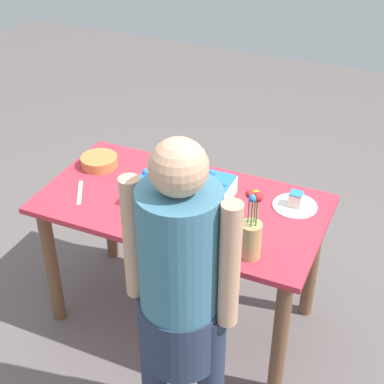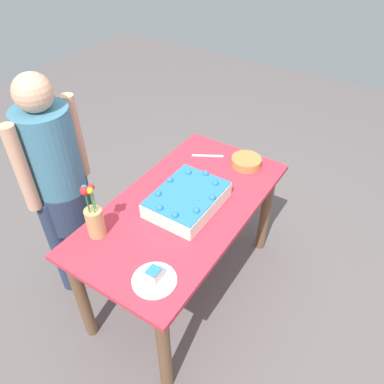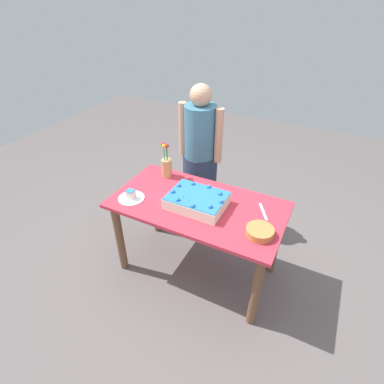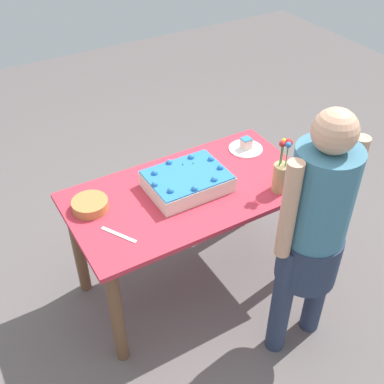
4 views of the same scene
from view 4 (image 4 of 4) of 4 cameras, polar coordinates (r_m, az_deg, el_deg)
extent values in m
plane|color=#645C5B|center=(3.22, -0.19, -10.36)|extent=(8.00, 8.00, 0.00)
cube|color=#D03042|center=(2.71, -0.22, -0.01)|extent=(1.38, 0.73, 0.03)
cylinder|color=brown|center=(3.40, 6.26, 0.90)|extent=(0.07, 0.07, 0.72)
cylinder|color=brown|center=(2.99, -13.34, -6.40)|extent=(0.07, 0.07, 0.72)
cylinder|color=brown|center=(3.07, 12.55, -4.81)|extent=(0.07, 0.07, 0.72)
cylinder|color=brown|center=(2.61, -8.89, -14.28)|extent=(0.07, 0.07, 0.72)
cube|color=white|center=(2.68, -0.59, 1.24)|extent=(0.44, 0.33, 0.09)
cube|color=#2B78C4|center=(2.66, -0.60, 2.08)|extent=(0.43, 0.32, 0.01)
sphere|color=#2B78C4|center=(2.58, -4.44, 0.90)|extent=(0.04, 0.04, 0.04)
sphere|color=#2B78C4|center=(2.53, -2.55, 0.13)|extent=(0.04, 0.04, 0.04)
sphere|color=#2B78C4|center=(2.54, 0.32, 0.38)|extent=(0.04, 0.04, 0.04)
sphere|color=#2B78C4|center=(2.61, 2.66, 1.50)|extent=(0.04, 0.04, 0.04)
sphere|color=#2B78C4|center=(2.70, 3.37, 2.89)|extent=(0.04, 0.04, 0.04)
sphere|color=#2B78C4|center=(2.76, 2.26, 3.91)|extent=(0.04, 0.04, 0.04)
sphere|color=#2B78C4|center=(2.78, -0.10, 4.15)|extent=(0.04, 0.04, 0.04)
sphere|color=#2B78C4|center=(2.74, -2.71, 3.52)|extent=(0.04, 0.04, 0.04)
sphere|color=#2B78C4|center=(2.66, -4.45, 2.25)|extent=(0.04, 0.04, 0.04)
cone|color=#2D8438|center=(2.72, -1.09, 3.29)|extent=(0.02, 0.02, 0.02)
cone|color=#2D8438|center=(2.73, 0.14, 3.42)|extent=(0.02, 0.02, 0.02)
cylinder|color=white|center=(3.05, 6.37, 5.13)|extent=(0.21, 0.21, 0.01)
cube|color=#F2E1CA|center=(3.03, 6.42, 5.71)|extent=(0.06, 0.06, 0.06)
cube|color=#2E81C3|center=(3.01, 6.47, 6.27)|extent=(0.06, 0.06, 0.01)
cube|color=silver|center=(2.45, -8.68, -5.02)|extent=(0.12, 0.19, 0.00)
cylinder|color=tan|center=(2.69, 10.48, 1.69)|extent=(0.09, 0.09, 0.17)
cylinder|color=#2D8438|center=(2.60, 10.49, 4.33)|extent=(0.01, 0.01, 0.14)
sphere|color=red|center=(2.56, 10.66, 5.63)|extent=(0.03, 0.03, 0.03)
cylinder|color=#2D8438|center=(2.60, 11.17, 4.21)|extent=(0.01, 0.01, 0.14)
sphere|color=#2F7BC3|center=(2.56, 11.35, 5.50)|extent=(0.03, 0.03, 0.03)
cylinder|color=#2D8438|center=(2.62, 11.20, 4.48)|extent=(0.01, 0.01, 0.14)
sphere|color=red|center=(2.58, 11.39, 5.77)|extent=(0.04, 0.04, 0.04)
cylinder|color=#2D8438|center=(2.62, 10.67, 4.61)|extent=(0.01, 0.01, 0.14)
sphere|color=yellow|center=(2.58, 10.85, 5.90)|extent=(0.03, 0.03, 0.03)
cylinder|color=#C28143|center=(2.61, -11.99, -1.50)|extent=(0.19, 0.19, 0.05)
cylinder|color=#2B3650|center=(2.78, 14.81, -10.22)|extent=(0.11, 0.11, 0.78)
cylinder|color=#2B3650|center=(2.65, 10.60, -12.54)|extent=(0.11, 0.11, 0.78)
cylinder|color=#2B3650|center=(2.52, 13.61, -7.36)|extent=(0.32, 0.31, 0.28)
cylinder|color=teal|center=(2.27, 15.02, -0.62)|extent=(0.30, 0.30, 0.52)
sphere|color=tan|center=(2.07, 16.59, 6.92)|extent=(0.20, 0.20, 0.20)
cylinder|color=tan|center=(2.38, 18.32, 0.83)|extent=(0.08, 0.08, 0.52)
cylinder|color=tan|center=(2.16, 11.37, -2.23)|extent=(0.08, 0.08, 0.52)
camera|label=1|loc=(2.08, 71.02, 12.61)|focal=55.00mm
camera|label=2|loc=(3.63, 12.61, 34.17)|focal=35.00mm
camera|label=3|loc=(3.57, -31.01, 30.10)|focal=28.00mm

